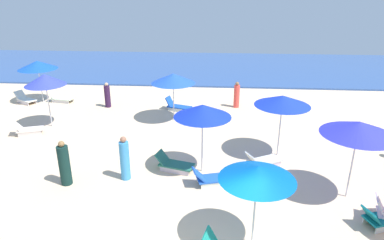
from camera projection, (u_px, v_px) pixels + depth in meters
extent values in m
cube|color=#315496|center=(219.00, 67.00, 30.00)|extent=(60.00, 12.87, 0.12)
cylinder|color=silver|center=(49.00, 106.00, 17.09)|extent=(0.05, 0.05, 2.15)
cone|color=#3542BA|center=(45.00, 80.00, 16.61)|extent=(1.96, 1.96, 0.55)
cube|color=silver|center=(30.00, 134.00, 16.25)|extent=(0.99, 0.39, 0.22)
cube|color=silver|center=(31.00, 130.00, 16.69)|extent=(0.99, 0.39, 0.22)
cube|color=white|center=(30.00, 129.00, 16.42)|extent=(1.28, 0.93, 0.06)
cube|color=white|center=(17.00, 126.00, 16.21)|extent=(0.56, 0.65, 0.47)
cylinder|color=silver|center=(254.00, 212.00, 9.16)|extent=(0.05, 0.05, 2.02)
cone|color=#0758B3|center=(257.00, 173.00, 8.73)|extent=(2.00, 2.00, 0.38)
cube|color=silver|center=(380.00, 205.00, 10.24)|extent=(0.49, 0.69, 0.53)
cylinder|color=silver|center=(202.00, 145.00, 12.82)|extent=(0.05, 0.05, 2.23)
cone|color=#1430DB|center=(203.00, 111.00, 12.34)|extent=(2.10, 2.10, 0.46)
cube|color=silver|center=(174.00, 171.00, 13.02)|extent=(1.15, 0.36, 0.20)
cube|color=silver|center=(179.00, 165.00, 13.48)|extent=(1.15, 0.36, 0.20)
cube|color=#276E59|center=(177.00, 165.00, 13.20)|extent=(1.43, 0.96, 0.06)
cube|color=#276E59|center=(162.00, 157.00, 13.32)|extent=(0.55, 0.68, 0.45)
cube|color=silver|center=(218.00, 185.00, 12.11)|extent=(1.20, 0.38, 0.21)
cube|color=silver|center=(214.00, 177.00, 12.57)|extent=(1.20, 0.38, 0.21)
cube|color=blue|center=(216.00, 178.00, 12.29)|extent=(1.48, 0.96, 0.06)
cube|color=blue|center=(199.00, 175.00, 12.10)|extent=(0.57, 0.67, 0.44)
cylinder|color=silver|center=(174.00, 102.00, 17.89)|extent=(0.05, 0.05, 2.02)
cone|color=blue|center=(173.00, 78.00, 17.43)|extent=(2.25, 2.25, 0.50)
cube|color=silver|center=(178.00, 110.00, 19.43)|extent=(1.16, 0.43, 0.19)
cube|color=silver|center=(181.00, 107.00, 19.86)|extent=(1.16, 0.43, 0.19)
cube|color=#1B4DB3|center=(179.00, 107.00, 19.60)|extent=(1.47, 0.99, 0.06)
cube|color=#1B4DB3|center=(170.00, 101.00, 19.74)|extent=(0.48, 0.64, 0.53)
cylinder|color=silver|center=(41.00, 86.00, 20.77)|extent=(0.05, 0.05, 2.05)
cone|color=blue|center=(37.00, 65.00, 20.31)|extent=(2.27, 2.27, 0.49)
cube|color=silver|center=(23.00, 103.00, 20.68)|extent=(1.03, 0.59, 0.19)
cube|color=silver|center=(30.00, 101.00, 21.07)|extent=(1.03, 0.59, 0.19)
cube|color=silver|center=(26.00, 100.00, 20.83)|extent=(1.41, 1.14, 0.06)
cube|color=silver|center=(20.00, 95.00, 21.05)|extent=(0.66, 0.71, 0.46)
cube|color=silver|center=(60.00, 102.00, 20.84)|extent=(1.15, 0.26, 0.20)
cube|color=silver|center=(65.00, 99.00, 21.29)|extent=(1.15, 0.26, 0.20)
cube|color=#E0F0CA|center=(63.00, 98.00, 21.01)|extent=(1.38, 0.83, 0.06)
cube|color=#E0F0CA|center=(54.00, 95.00, 21.09)|extent=(0.43, 0.61, 0.41)
cylinder|color=silver|center=(279.00, 131.00, 14.11)|extent=(0.05, 0.05, 2.19)
cone|color=#1732D7|center=(283.00, 100.00, 13.64)|extent=(2.23, 2.23, 0.42)
cube|color=silver|center=(268.00, 167.00, 13.28)|extent=(1.04, 0.59, 0.23)
cube|color=silver|center=(260.00, 161.00, 13.72)|extent=(1.04, 0.59, 0.23)
cube|color=silver|center=(265.00, 161.00, 13.45)|extent=(1.43, 1.15, 0.06)
cube|color=silver|center=(252.00, 159.00, 13.14)|extent=(0.57, 0.66, 0.45)
cylinder|color=silver|center=(351.00, 167.00, 11.22)|extent=(0.05, 0.05, 2.27)
cone|color=#2D31D6|center=(359.00, 128.00, 10.73)|extent=(2.32, 2.32, 0.45)
cube|color=silver|center=(379.00, 216.00, 10.43)|extent=(1.13, 0.45, 0.23)
cube|color=#0E6F76|center=(371.00, 215.00, 9.92)|extent=(0.53, 0.65, 0.45)
cylinder|color=#F4493E|center=(237.00, 96.00, 19.98)|extent=(0.42, 0.42, 1.32)
sphere|color=olive|center=(237.00, 84.00, 19.70)|extent=(0.21, 0.21, 0.21)
cylinder|color=#3D94D6|center=(125.00, 161.00, 12.44)|extent=(0.46, 0.46, 1.47)
sphere|color=#9C684F|center=(123.00, 140.00, 12.14)|extent=(0.22, 0.22, 0.22)
cylinder|color=#112E2A|center=(65.00, 165.00, 12.12)|extent=(0.45, 0.45, 1.47)
sphere|color=olive|center=(61.00, 144.00, 11.81)|extent=(0.22, 0.22, 0.22)
cylinder|color=#31183A|center=(107.00, 96.00, 20.03)|extent=(0.45, 0.45, 1.28)
sphere|color=tan|center=(106.00, 84.00, 19.77)|extent=(0.21, 0.21, 0.21)
cube|color=white|center=(289.00, 106.00, 19.86)|extent=(0.45, 0.39, 0.34)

